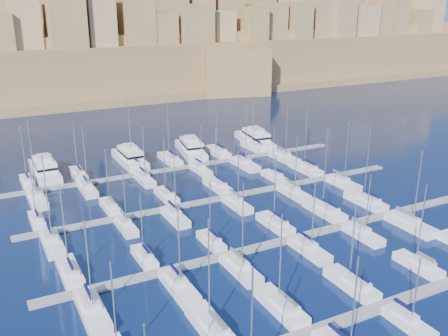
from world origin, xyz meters
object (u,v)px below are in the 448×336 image
sailboat_4 (419,265)px  motor_yacht_b (130,157)px  motor_yacht_a (45,169)px  sailboat_2 (281,306)px  motor_yacht_c (191,148)px  motor_yacht_d (255,138)px

sailboat_4 → motor_yacht_b: bearing=108.1°
sailboat_4 → motor_yacht_a: (-43.38, 70.77, 0.99)m
sailboat_2 → motor_yacht_c: bearing=75.4°
sailboat_4 → sailboat_2: bearing=178.5°
motor_yacht_a → motor_yacht_c: size_ratio=0.99×
sailboat_4 → motor_yacht_c: 70.88m
motor_yacht_a → motor_yacht_d: (57.16, 0.30, 0.00)m
sailboat_2 → motor_yacht_d: sailboat_2 is taller
motor_yacht_c → sailboat_2: bearing=-104.6°
motor_yacht_b → motor_yacht_c: (16.78, 0.23, -0.00)m
motor_yacht_a → motor_yacht_b: bearing=-1.1°
motor_yacht_a → motor_yacht_d: 57.16m
sailboat_2 → sailboat_4: 24.54m
motor_yacht_a → motor_yacht_c: same height
sailboat_2 → motor_yacht_b: bearing=88.8°
motor_yacht_b → sailboat_2: bearing=-91.2°
sailboat_4 → motor_yacht_a: bearing=121.5°
sailboat_4 → motor_yacht_c: (-6.26, 70.60, 0.99)m
sailboat_2 → motor_yacht_b: 69.74m
sailboat_2 → motor_yacht_b: size_ratio=0.85×
motor_yacht_a → motor_yacht_c: 37.11m
sailboat_4 → motor_yacht_b: (-23.04, 70.37, 0.99)m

